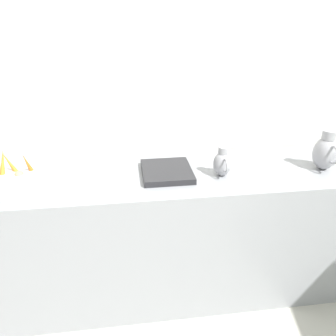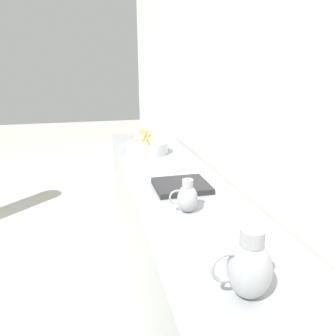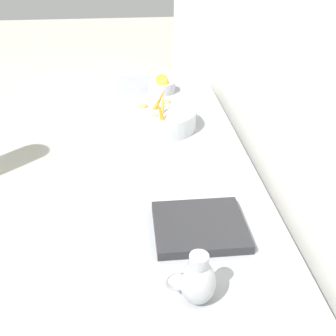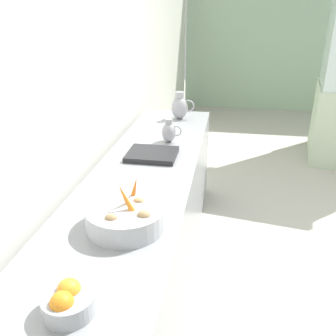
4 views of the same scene
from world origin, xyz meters
name	(u,v)px [view 1 (image 1 of 4)]	position (x,y,z in m)	size (l,w,h in m)	color
tile_wall_left	(195,60)	(-1.95, 0.31, 1.50)	(0.10, 9.18, 3.00)	white
prep_counter	(129,236)	(-1.51, -0.19, 0.44)	(0.65, 3.06, 0.88)	gray
vegetable_colander	(10,179)	(-1.44, -0.84, 0.94)	(0.38, 0.38, 0.23)	#ADAFB5
metal_pitcher_tall	(326,152)	(-1.45, 1.05, 1.00)	(0.21, 0.15, 0.25)	#939399
metal_pitcher_short	(222,163)	(-1.44, 0.39, 0.97)	(0.16, 0.11, 0.18)	#939399
counter_sink_basin	(167,171)	(-1.51, 0.06, 0.90)	(0.34, 0.30, 0.04)	#232326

